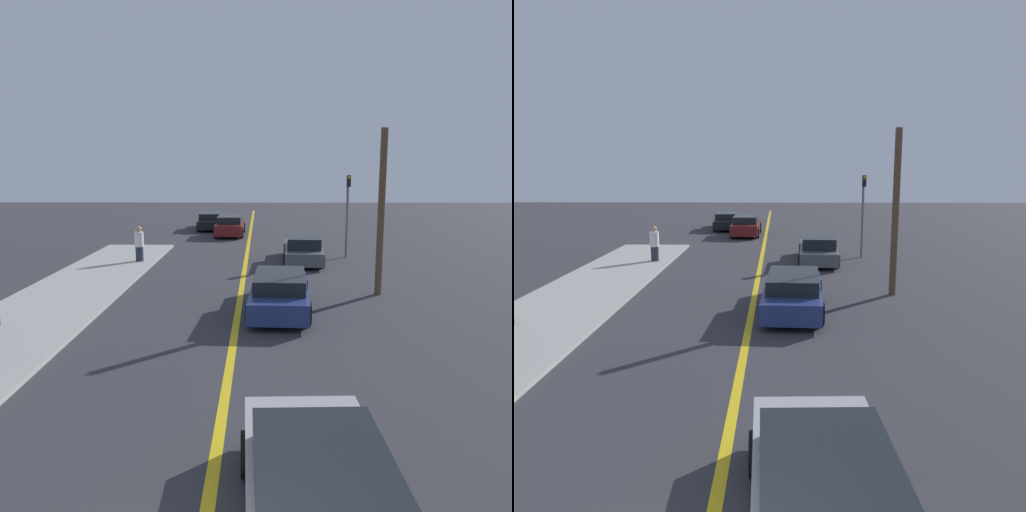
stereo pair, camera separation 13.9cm
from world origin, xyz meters
The scene contains 10 objects.
road_center_line centered at (0.00, 18.00, 0.00)m, with size 0.20×60.00×0.01m.
sidewalk_left centered at (-6.01, 12.23, 0.06)m, with size 3.62×24.46×0.11m.
car_near_right_lane centered at (1.40, 2.02, 0.61)m, with size 2.01×4.38×1.23m.
car_ahead_center centered at (1.29, 11.82, 0.60)m, with size 2.05×4.66×1.22m.
car_far_distant centered at (2.71, 20.04, 0.60)m, with size 2.03×4.83×1.26m.
car_parked_left_lot centered at (-1.30, 29.37, 0.64)m, with size 1.88×4.69×1.30m.
car_oncoming_far centered at (-2.88, 32.69, 0.59)m, with size 2.06×4.68×1.20m.
pedestrian_by_sign centered at (-4.93, 19.54, 0.92)m, with size 0.42×0.42×1.63m.
traffic_light centered at (4.95, 21.21, 2.48)m, with size 0.18×0.40×4.04m.
utility_pole centered at (4.83, 13.88, 2.86)m, with size 0.24×0.24×5.72m.
Camera 1 is at (0.69, -3.23, 4.42)m, focal length 35.00 mm.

